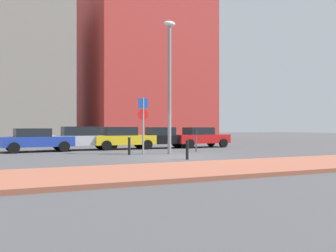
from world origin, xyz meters
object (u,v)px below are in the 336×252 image
Objects in this scene: parked_car_black at (162,138)px; parking_meter at (196,137)px; parked_car_blue at (36,140)px; parked_car_red at (200,137)px; street_lamp at (169,76)px; traffic_bollard_mid at (129,146)px; parked_car_yellow at (122,138)px; traffic_bollard_near at (187,150)px; parked_car_silver at (84,138)px; parking_sign_post at (143,119)px.

parking_meter is at bearing -84.10° from parked_car_black.
parking_meter is (8.81, -3.99, 0.14)m from parked_car_blue.
parked_car_red reaches higher than parked_car_blue.
traffic_bollard_mid is at bearing 173.60° from street_lamp.
parked_car_yellow reaches higher than parked_car_blue.
traffic_bollard_mid is (4.38, -4.61, -0.27)m from parked_car_blue.
street_lamp is 4.49m from traffic_bollard_mid.
parked_car_blue is at bearing 179.89° from parked_car_red.
parking_meter is at bearing 7.89° from traffic_bollard_mid.
parked_car_yellow reaches higher than traffic_bollard_mid.
parking_meter is 5.18m from traffic_bollard_near.
parked_car_blue reaches higher than traffic_bollard_near.
parked_car_yellow is at bearing 127.59° from parking_meter.
parked_car_yellow is at bearing 77.17° from traffic_bollard_mid.
parked_car_silver is at bearing 177.07° from parked_car_red.
traffic_bollard_near is (-2.83, -4.32, -0.43)m from parking_meter.
street_lamp is at bearing -108.81° from parked_car_black.
traffic_bollard_near is at bearing -70.87° from parked_car_silver.
parked_car_silver is (2.96, 0.41, 0.04)m from parked_car_blue.
parked_car_yellow is 4.60× the size of traffic_bollard_near.
traffic_bollard_mid is at bearing 113.37° from traffic_bollard_near.
parked_car_silver is at bearing 109.13° from traffic_bollard_near.
parked_car_black is 2.96m from parked_car_red.
traffic_bollard_near is at bearing -122.83° from parked_car_red.
parked_car_yellow is 1.00× the size of parked_car_red.
street_lamp is (-2.17, -0.87, 3.46)m from parking_meter.
parked_car_yellow is 4.98m from parking_sign_post.
parked_car_blue is at bearing 143.82° from street_lamp.
parked_car_red is at bearing 36.32° from parking_sign_post.
parking_meter is at bearing -24.36° from parked_car_blue.
parked_car_yellow is 2.88m from parked_car_black.
parking_sign_post reaches higher than parked_car_red.
parked_car_blue is 8.38m from parked_car_black.
parked_car_silver is at bearing 177.90° from parked_car_yellow.
parked_car_silver reaches higher than parking_meter.
parked_car_silver is 3.39× the size of parking_meter.
parking_sign_post is 3.29× the size of traffic_bollard_mid.
traffic_bollard_mid is (-2.26, 0.25, -3.86)m from street_lamp.
street_lamp is (1.43, -0.34, 2.37)m from parking_sign_post.
parked_car_yellow is at bearing 102.47° from street_lamp.
parked_car_blue is 1.02× the size of parked_car_black.
parked_car_red is at bearing 33.41° from traffic_bollard_mid.
traffic_bollard_near is at bearing -100.86° from street_lamp.
parking_meter is at bearing 56.75° from traffic_bollard_near.
parked_car_blue is 6.36m from traffic_bollard_mid.
parked_car_red is (5.83, -0.33, -0.03)m from parked_car_yellow.
parked_car_black is at bearing 175.10° from parked_car_red.
parked_car_yellow is 6.38m from street_lamp.
parked_car_black reaches higher than parked_car_red.
parking_sign_post is at bearing -123.70° from parked_car_black.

